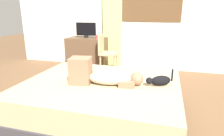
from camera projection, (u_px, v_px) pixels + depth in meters
ground_plane at (108, 120)px, 2.53m from camera, size 16.00×16.00×0.00m
back_wall_with_window at (140, 6)px, 4.48m from camera, size 6.40×0.14×2.90m
bed at (101, 98)px, 2.65m from camera, size 2.09×1.69×0.44m
person_lying at (102, 75)px, 2.51m from camera, size 0.94×0.38×0.34m
cat at (159, 81)px, 2.46m from camera, size 0.33×0.22×0.21m
desk at (87, 53)px, 4.72m from camera, size 0.90×0.56×0.74m
tv_monitor at (86, 30)px, 4.57m from camera, size 0.48×0.10×0.35m
cup at (97, 37)px, 4.35m from camera, size 0.08×0.08×0.09m
chair_by_desk at (105, 51)px, 4.24m from camera, size 0.41×0.41×0.86m
curtain_left at (112, 18)px, 4.61m from camera, size 0.44×0.06×2.37m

